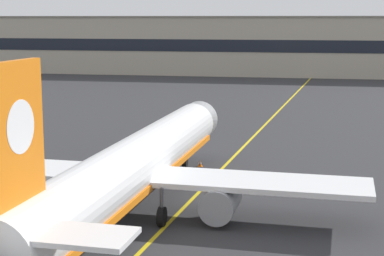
% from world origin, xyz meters
% --- Properties ---
extents(taxiway_centreline, '(14.48, 179.46, 0.01)m').
position_xyz_m(taxiway_centreline, '(0.00, 30.00, 0.00)').
color(taxiway_centreline, yellow).
rests_on(taxiway_centreline, ground).
extents(airliner_foreground, '(32.18, 41.50, 11.65)m').
position_xyz_m(airliner_foreground, '(-4.31, 12.38, 3.37)').
color(airliner_foreground, white).
rests_on(airliner_foreground, ground).
extents(safety_cone_by_nose_gear, '(0.44, 0.44, 0.55)m').
position_xyz_m(safety_cone_by_nose_gear, '(-2.33, 27.47, 0.26)').
color(safety_cone_by_nose_gear, orange).
rests_on(safety_cone_by_nose_gear, ground).
extents(terminal_building, '(165.07, 12.40, 13.86)m').
position_xyz_m(terminal_building, '(5.81, 122.38, 6.94)').
color(terminal_building, '#B2A893').
rests_on(terminal_building, ground).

